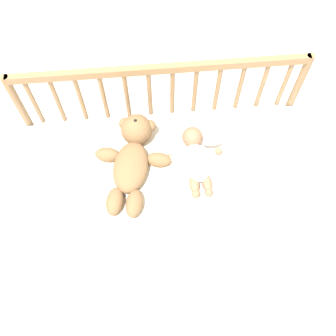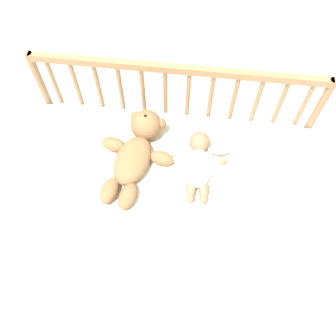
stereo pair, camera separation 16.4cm
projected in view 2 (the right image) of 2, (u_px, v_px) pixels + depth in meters
The scene contains 7 objects.
ground_plane at pixel (168, 213), 2.08m from camera, with size 12.00×12.00×0.00m, color silver.
crib_mattress at pixel (168, 197), 1.89m from camera, with size 1.35×0.68×0.44m.
crib_rail at pixel (177, 98), 1.77m from camera, with size 1.35×0.04×0.76m.
blanket at pixel (158, 168), 1.71m from camera, with size 0.81×0.57×0.01m.
teddy_bear at pixel (136, 150), 1.70m from camera, with size 0.36×0.50×0.15m.
baby at pixel (199, 163), 1.68m from camera, with size 0.26×0.35×0.10m.
small_pillow at pixel (266, 232), 1.54m from camera, with size 0.24×0.16×0.06m.
Camera 2 is at (0.09, -0.77, 1.95)m, focal length 40.00 mm.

